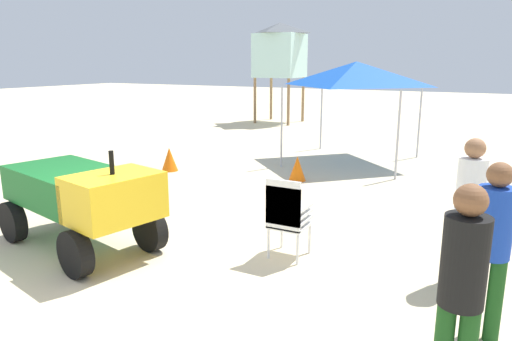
% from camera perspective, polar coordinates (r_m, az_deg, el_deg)
% --- Properties ---
extents(ground, '(80.00, 80.00, 0.00)m').
position_cam_1_polar(ground, '(6.18, -15.84, -12.03)').
color(ground, beige).
extents(utility_cart, '(2.75, 1.79, 1.50)m').
position_cam_1_polar(utility_cart, '(6.90, -20.43, -2.76)').
color(utility_cart, '#146023').
rests_on(utility_cart, ground).
extents(stacked_plastic_chairs, '(0.48, 0.48, 1.11)m').
position_cam_1_polar(stacked_plastic_chairs, '(6.18, 3.77, -5.05)').
color(stacked_plastic_chairs, silver).
rests_on(stacked_plastic_chairs, ground).
extents(surfboard_pile, '(2.27, 0.65, 0.24)m').
position_cam_1_polar(surfboard_pile, '(10.70, -21.31, -1.06)').
color(surfboard_pile, white).
rests_on(surfboard_pile, ground).
extents(lifeguard_near_left, '(0.32, 0.32, 1.76)m').
position_cam_1_polar(lifeguard_near_left, '(3.75, 23.77, -12.54)').
color(lifeguard_near_left, '#194C19').
rests_on(lifeguard_near_left, ground).
extents(lifeguard_near_center, '(0.32, 0.32, 1.72)m').
position_cam_1_polar(lifeguard_near_center, '(4.80, 26.81, -7.62)').
color(lifeguard_near_center, '#194C19').
rests_on(lifeguard_near_center, ground).
extents(lifeguard_near_right, '(0.32, 0.32, 1.74)m').
position_cam_1_polar(lifeguard_near_right, '(5.95, 24.56, -3.42)').
color(lifeguard_near_right, '#194C19').
rests_on(lifeguard_near_right, ground).
extents(popup_canopy, '(2.87, 2.87, 2.58)m').
position_cam_1_polar(popup_canopy, '(12.36, 12.09, 11.44)').
color(popup_canopy, '#B2B2B7').
rests_on(popup_canopy, ground).
extents(lifeguard_tower, '(1.98, 1.98, 4.18)m').
position_cam_1_polar(lifeguard_tower, '(20.44, 2.92, 14.43)').
color(lifeguard_tower, olive).
rests_on(lifeguard_tower, ground).
extents(traffic_cone_near, '(0.38, 0.38, 0.55)m').
position_cam_1_polar(traffic_cone_near, '(10.39, 5.05, 0.26)').
color(traffic_cone_near, orange).
rests_on(traffic_cone_near, ground).
extents(traffic_cone_far, '(0.40, 0.40, 0.57)m').
position_cam_1_polar(traffic_cone_far, '(11.47, -10.49, 1.36)').
color(traffic_cone_far, orange).
rests_on(traffic_cone_far, ground).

